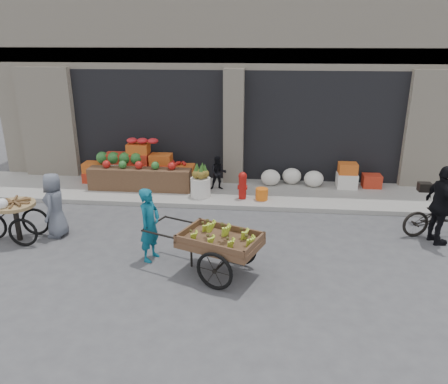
# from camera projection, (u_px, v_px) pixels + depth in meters

# --- Properties ---
(ground) EXTENTS (80.00, 80.00, 0.00)m
(ground) POSITION_uv_depth(u_px,v_px,m) (212.00, 270.00, 8.08)
(ground) COLOR #424244
(ground) RESTS_ON ground
(sidewalk) EXTENTS (18.00, 2.20, 0.12)m
(sidewalk) POSITION_uv_depth(u_px,v_px,m) (231.00, 193.00, 11.91)
(sidewalk) COLOR gray
(sidewalk) RESTS_ON ground
(building) EXTENTS (14.00, 6.45, 7.00)m
(building) POSITION_uv_depth(u_px,v_px,m) (241.00, 59.00, 14.48)
(building) COLOR beige
(building) RESTS_ON ground
(fruit_display) EXTENTS (3.10, 1.12, 1.24)m
(fruit_display) POSITION_uv_depth(u_px,v_px,m) (143.00, 166.00, 12.19)
(fruit_display) COLOR #B72E19
(fruit_display) RESTS_ON sidewalk
(pineapple_bin) EXTENTS (0.52, 0.52, 0.50)m
(pineapple_bin) POSITION_uv_depth(u_px,v_px,m) (201.00, 187.00, 11.40)
(pineapple_bin) COLOR silver
(pineapple_bin) RESTS_ON sidewalk
(fire_hydrant) EXTENTS (0.22, 0.22, 0.71)m
(fire_hydrant) POSITION_uv_depth(u_px,v_px,m) (243.00, 184.00, 11.21)
(fire_hydrant) COLOR #A5140F
(fire_hydrant) RESTS_ON sidewalk
(orange_bucket) EXTENTS (0.32, 0.32, 0.30)m
(orange_bucket) POSITION_uv_depth(u_px,v_px,m) (262.00, 194.00, 11.19)
(orange_bucket) COLOR orange
(orange_bucket) RESTS_ON sidewalk
(right_bay_goods) EXTENTS (3.35, 0.60, 0.70)m
(right_bay_goods) POSITION_uv_depth(u_px,v_px,m) (326.00, 177.00, 12.11)
(right_bay_goods) COLOR silver
(right_bay_goods) RESTS_ON sidewalk
(seated_person) EXTENTS (0.51, 0.43, 0.93)m
(seated_person) POSITION_uv_depth(u_px,v_px,m) (218.00, 173.00, 11.85)
(seated_person) COLOR black
(seated_person) RESTS_ON sidewalk
(banana_cart) EXTENTS (2.52, 1.72, 0.98)m
(banana_cart) POSITION_uv_depth(u_px,v_px,m) (218.00, 238.00, 7.74)
(banana_cart) COLOR brown
(banana_cart) RESTS_ON ground
(vendor_woman) EXTENTS (0.49, 0.61, 1.44)m
(vendor_woman) POSITION_uv_depth(u_px,v_px,m) (150.00, 225.00, 8.27)
(vendor_woman) COLOR #0E5971
(vendor_woman) RESTS_ON ground
(tricycle_cart) EXTENTS (1.43, 0.87, 0.95)m
(tricycle_cart) POSITION_uv_depth(u_px,v_px,m) (16.00, 215.00, 9.10)
(tricycle_cart) COLOR #9E7F51
(tricycle_cart) RESTS_ON ground
(vendor_grey) EXTENTS (0.50, 0.72, 1.41)m
(vendor_grey) POSITION_uv_depth(u_px,v_px,m) (55.00, 205.00, 9.28)
(vendor_grey) COLOR slate
(vendor_grey) RESTS_ON ground
(bicycle) EXTENTS (1.80, 0.96, 0.90)m
(bicycle) POSITION_uv_depth(u_px,v_px,m) (441.00, 216.00, 9.37)
(bicycle) COLOR black
(bicycle) RESTS_ON ground
(cyclist) EXTENTS (0.61, 1.04, 1.67)m
(cyclist) POSITION_uv_depth(u_px,v_px,m) (441.00, 206.00, 8.89)
(cyclist) COLOR black
(cyclist) RESTS_ON ground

